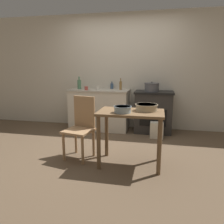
% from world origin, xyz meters
% --- Properties ---
extents(ground_plane, '(14.00, 14.00, 0.00)m').
position_xyz_m(ground_plane, '(0.00, 0.00, 0.00)').
color(ground_plane, brown).
extents(wall_back, '(8.00, 0.07, 2.55)m').
position_xyz_m(wall_back, '(0.00, 1.58, 1.27)').
color(wall_back, beige).
rests_on(wall_back, ground_plane).
extents(counter_cabinet, '(1.31, 0.62, 0.90)m').
position_xyz_m(counter_cabinet, '(-0.47, 1.26, 0.45)').
color(counter_cabinet, beige).
rests_on(counter_cabinet, ground_plane).
extents(stove, '(0.81, 0.58, 0.88)m').
position_xyz_m(stove, '(0.72, 1.28, 0.44)').
color(stove, '#2D2B28').
rests_on(stove, ground_plane).
extents(work_table, '(0.91, 0.56, 0.79)m').
position_xyz_m(work_table, '(0.45, -0.45, 0.63)').
color(work_table, brown).
rests_on(work_table, ground_plane).
extents(chair, '(0.47, 0.47, 0.95)m').
position_xyz_m(chair, '(-0.33, -0.32, 0.50)').
color(chair, '#A87F56').
rests_on(chair, ground_plane).
extents(flour_sack, '(0.26, 0.18, 0.32)m').
position_xyz_m(flour_sack, '(0.81, 0.86, 0.16)').
color(flour_sack, beige).
rests_on(flour_sack, ground_plane).
extents(stock_pot, '(0.31, 0.31, 0.21)m').
position_xyz_m(stock_pot, '(0.67, 1.20, 0.97)').
color(stock_pot, '#4C4C51').
rests_on(stock_pot, stove).
extents(mixing_bowl_large, '(0.32, 0.32, 0.09)m').
position_xyz_m(mixing_bowl_large, '(0.66, -0.36, 0.84)').
color(mixing_bowl_large, tan).
rests_on(mixing_bowl_large, work_table).
extents(mixing_bowl_small, '(0.24, 0.24, 0.09)m').
position_xyz_m(mixing_bowl_small, '(0.35, -0.56, 0.84)').
color(mixing_bowl_small, '#93A8B2').
rests_on(mixing_bowl_small, work_table).
extents(bottle_far_left, '(0.07, 0.07, 0.16)m').
position_xyz_m(bottle_far_left, '(-0.23, 1.48, 0.96)').
color(bottle_far_left, '#3D5675').
rests_on(bottle_far_left, counter_cabinet).
extents(bottle_left, '(0.08, 0.08, 0.28)m').
position_xyz_m(bottle_left, '(-0.94, 1.28, 1.00)').
color(bottle_left, '#517F5B').
rests_on(bottle_left, counter_cabinet).
extents(bottle_mid_left, '(0.06, 0.06, 0.25)m').
position_xyz_m(bottle_mid_left, '(-0.00, 1.30, 0.99)').
color(bottle_mid_left, olive).
rests_on(bottle_mid_left, counter_cabinet).
extents(cup_center_left, '(0.07, 0.07, 0.09)m').
position_xyz_m(cup_center_left, '(-0.46, 1.11, 0.94)').
color(cup_center_left, silver).
rests_on(cup_center_left, counter_cabinet).
extents(cup_center, '(0.07, 0.07, 0.08)m').
position_xyz_m(cup_center, '(-0.70, 1.06, 0.94)').
color(cup_center, '#B74C42').
rests_on(cup_center, counter_cabinet).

